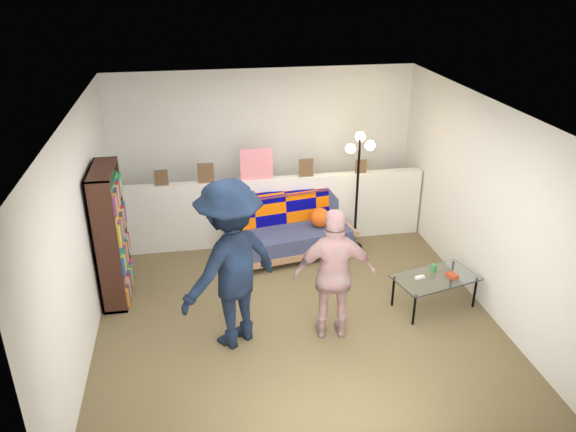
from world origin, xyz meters
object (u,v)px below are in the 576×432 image
object	(u,v)px
bookshelf	(111,239)
coffee_table	(436,279)
person_right	(335,275)
futon_sofa	(291,231)
floor_lamp	(359,169)
person_left	(231,265)

from	to	relation	value
bookshelf	coffee_table	size ratio (longest dim) A/B	1.57
person_right	bookshelf	bearing A→B (deg)	-18.92
futon_sofa	floor_lamp	bearing A→B (deg)	1.20
futon_sofa	person_right	xyz separation A→B (m)	(0.12, -1.95, 0.41)
futon_sofa	coffee_table	size ratio (longest dim) A/B	1.71
bookshelf	person_right	distance (m)	2.71
bookshelf	person_left	distance (m)	1.75
bookshelf	coffee_table	distance (m)	3.87
coffee_table	floor_lamp	world-z (taller)	floor_lamp
coffee_table	person_right	bearing A→B (deg)	-166.14
coffee_table	person_left	size ratio (longest dim) A/B	0.57
futon_sofa	person_left	xyz separation A→B (m)	(-0.97, -1.85, 0.59)
futon_sofa	person_right	size ratio (longest dim) A/B	1.20
coffee_table	person_left	distance (m)	2.48
coffee_table	floor_lamp	xyz separation A→B (m)	(-0.50, 1.64, 0.82)
bookshelf	person_right	bearing A→B (deg)	-26.74
futon_sofa	person_right	bearing A→B (deg)	-86.48
futon_sofa	person_right	distance (m)	1.99
coffee_table	person_right	size ratio (longest dim) A/B	0.71
coffee_table	futon_sofa	bearing A→B (deg)	131.66
coffee_table	person_left	world-z (taller)	person_left
floor_lamp	person_left	distance (m)	2.68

